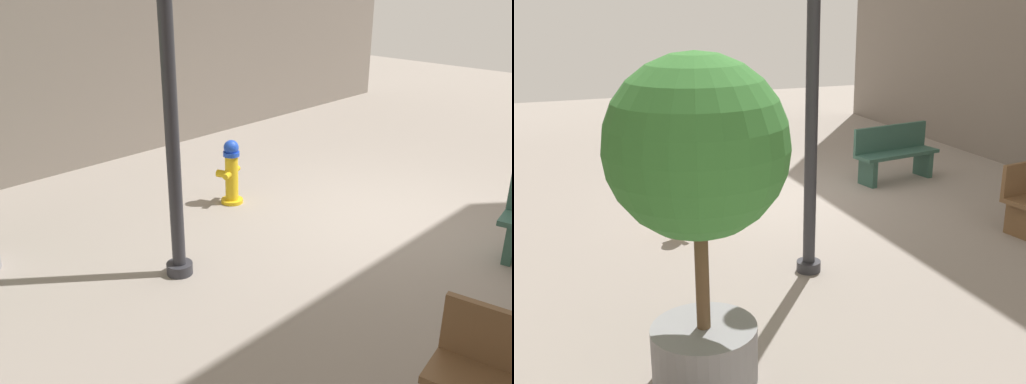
{
  "view_description": "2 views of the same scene",
  "coord_description": "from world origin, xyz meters",
  "views": [
    {
      "loc": [
        -3.38,
        5.99,
        3.07
      ],
      "look_at": [
        0.61,
        1.92,
        0.77
      ],
      "focal_mm": 39.77,
      "sensor_mm": 36.0,
      "label": 1
    },
    {
      "loc": [
        3.73,
        8.77,
        3.0
      ],
      "look_at": [
        1.16,
        2.21,
        0.82
      ],
      "focal_mm": 43.4,
      "sensor_mm": 36.0,
      "label": 2
    }
  ],
  "objects": [
    {
      "name": "street_lamp",
      "position": [
        0.9,
        2.79,
        2.39
      ],
      "size": [
        0.36,
        0.36,
        3.84
      ],
      "color": "#2D2D33",
      "rests_on": "ground_plane"
    },
    {
      "name": "ground_plane",
      "position": [
        0.0,
        0.0,
        0.0
      ],
      "size": [
        23.4,
        23.4,
        0.0
      ],
      "primitive_type": "plane",
      "color": "gray"
    },
    {
      "name": "fire_hydrant",
      "position": [
        1.92,
        1.07,
        0.45
      ],
      "size": [
        0.37,
        0.4,
        0.9
      ],
      "color": "gold",
      "rests_on": "ground_plane"
    }
  ]
}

